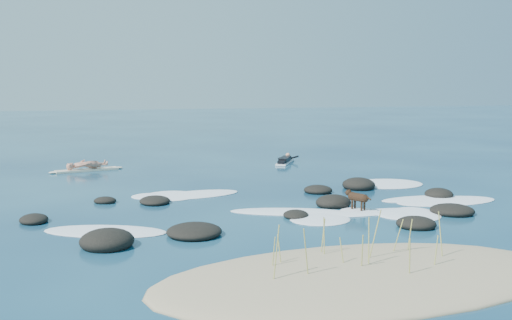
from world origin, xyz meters
name	(u,v)px	position (x,y,z in m)	size (l,w,h in m)	color
ground	(253,202)	(0.00, 0.00, 0.00)	(160.00, 160.00, 0.00)	#0A2642
sand_dune	(362,278)	(0.00, -8.20, 0.00)	(9.00, 4.40, 0.60)	#9E8966
dune_grass	(356,246)	(-0.03, -7.95, 0.61)	(4.03, 2.00, 1.20)	#A9A751
reef_rocks	(290,209)	(0.64, -1.96, 0.11)	(14.56, 7.58, 0.58)	black
breaking_foam	(311,203)	(1.81, -0.82, 0.01)	(15.15, 7.60, 0.12)	white
standing_surfer_rig	(86,155)	(-5.52, 9.01, 0.77)	(3.40, 1.31, 1.96)	beige
paddling_surfer_rig	(285,160)	(4.28, 9.00, 0.15)	(1.74, 2.37, 0.44)	white
dog	(357,197)	(2.72, -2.40, 0.45)	(0.57, 1.01, 0.69)	black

